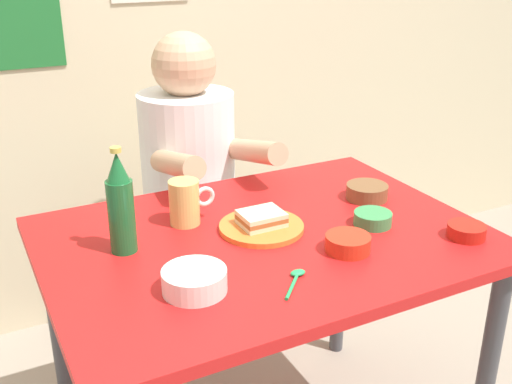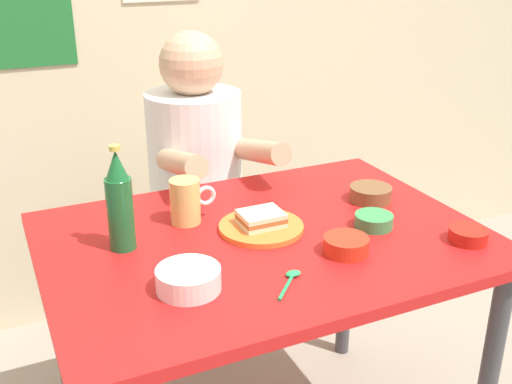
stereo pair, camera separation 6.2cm
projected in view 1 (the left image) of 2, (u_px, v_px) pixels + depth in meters
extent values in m
cube|color=red|center=(265.00, 240.00, 1.56)|extent=(1.10, 0.80, 0.03)
cylinder|color=#3F3F44|center=(486.00, 378.00, 1.63)|extent=(0.05, 0.05, 0.71)
cylinder|color=#3F3F44|center=(60.00, 342.00, 1.77)|extent=(0.05, 0.05, 0.71)
cylinder|color=#3F3F44|center=(341.00, 266.00, 2.19)|extent=(0.05, 0.05, 0.71)
cylinder|color=#4C4C51|center=(194.00, 294.00, 2.29)|extent=(0.08, 0.08, 0.41)
cylinder|color=maroon|center=(192.00, 241.00, 2.21)|extent=(0.34, 0.34, 0.04)
cylinder|color=white|center=(188.00, 168.00, 2.10)|extent=(0.32, 0.32, 0.52)
sphere|color=tan|center=(184.00, 64.00, 1.97)|extent=(0.21, 0.21, 0.21)
cylinder|color=tan|center=(177.00, 164.00, 1.80)|extent=(0.07, 0.31, 0.14)
cylinder|color=tan|center=(255.00, 151.00, 1.91)|extent=(0.07, 0.31, 0.14)
cylinder|color=orange|center=(261.00, 227.00, 1.58)|extent=(0.22, 0.22, 0.01)
cube|color=beige|center=(261.00, 223.00, 1.58)|extent=(0.11, 0.09, 0.01)
cube|color=#9E592D|center=(261.00, 218.00, 1.57)|extent=(0.11, 0.09, 0.01)
cube|color=beige|center=(261.00, 214.00, 1.57)|extent=(0.11, 0.09, 0.01)
cylinder|color=#D1BC66|center=(184.00, 203.00, 1.60)|extent=(0.08, 0.08, 0.12)
torus|color=silver|center=(205.00, 196.00, 1.62)|extent=(0.06, 0.01, 0.06)
cylinder|color=#19602D|center=(122.00, 216.00, 1.44)|extent=(0.06, 0.06, 0.18)
cone|color=#19602D|center=(117.00, 167.00, 1.40)|extent=(0.05, 0.05, 0.07)
cylinder|color=#BFB74C|center=(116.00, 150.00, 1.38)|extent=(0.03, 0.03, 0.01)
cylinder|color=#B21E14|center=(466.00, 231.00, 1.54)|extent=(0.10, 0.10, 0.03)
cylinder|color=maroon|center=(467.00, 228.00, 1.54)|extent=(0.08, 0.08, 0.02)
cylinder|color=silver|center=(194.00, 281.00, 1.30)|extent=(0.14, 0.14, 0.05)
cylinder|color=tan|center=(194.00, 276.00, 1.29)|extent=(0.11, 0.11, 0.02)
cylinder|color=#388C4C|center=(373.00, 219.00, 1.61)|extent=(0.10, 0.10, 0.03)
cylinder|color=#5B643A|center=(373.00, 216.00, 1.60)|extent=(0.08, 0.08, 0.02)
cylinder|color=brown|center=(367.00, 192.00, 1.77)|extent=(0.12, 0.12, 0.04)
cylinder|color=brown|center=(367.00, 189.00, 1.76)|extent=(0.10, 0.10, 0.02)
cylinder|color=red|center=(348.00, 243.00, 1.47)|extent=(0.11, 0.11, 0.04)
cylinder|color=#A33521|center=(348.00, 240.00, 1.47)|extent=(0.09, 0.09, 0.02)
cylinder|color=#26A559|center=(292.00, 286.00, 1.32)|extent=(0.08, 0.09, 0.01)
ellipsoid|color=#26A559|center=(298.00, 273.00, 1.37)|extent=(0.04, 0.02, 0.01)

